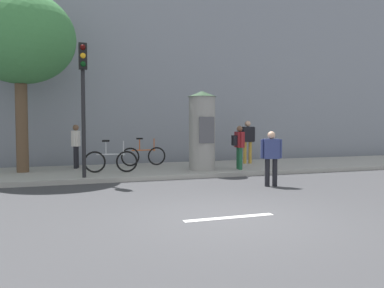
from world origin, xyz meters
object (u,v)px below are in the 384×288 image
(pedestrian_near_pole, at_px, (271,154))
(poster_column, at_px, (202,130))
(street_tree, at_px, (20,38))
(pedestrian_in_light_jacket, at_px, (248,138))
(bicycle_upright, at_px, (111,161))
(pedestrian_with_backpack, at_px, (239,144))
(pedestrian_in_dark_shirt, at_px, (76,143))
(bicycle_leaning, at_px, (144,156))
(traffic_light, at_px, (83,88))

(pedestrian_near_pole, bearing_deg, poster_column, 107.11)
(poster_column, relative_size, street_tree, 0.46)
(pedestrian_near_pole, bearing_deg, street_tree, 147.20)
(pedestrian_in_light_jacket, bearing_deg, bicycle_upright, -168.13)
(pedestrian_with_backpack, bearing_deg, pedestrian_near_pole, -97.29)
(pedestrian_in_dark_shirt, relative_size, pedestrian_with_backpack, 1.03)
(street_tree, distance_m, bicycle_upright, 5.05)
(bicycle_leaning, bearing_deg, pedestrian_in_dark_shirt, -178.86)
(pedestrian_with_backpack, xyz_separation_m, bicycle_leaning, (-3.00, 2.26, -0.54))
(street_tree, bearing_deg, bicycle_leaning, 9.08)
(pedestrian_in_light_jacket, bearing_deg, bicycle_leaning, 173.12)
(pedestrian_in_light_jacket, bearing_deg, pedestrian_in_dark_shirt, 176.09)
(bicycle_leaning, bearing_deg, poster_column, -50.34)
(bicycle_leaning, xyz_separation_m, bicycle_upright, (-1.45, -1.71, 0.00))
(traffic_light, height_order, pedestrian_in_light_jacket, traffic_light)
(pedestrian_with_backpack, bearing_deg, pedestrian_in_dark_shirt, 158.18)
(traffic_light, relative_size, pedestrian_near_pole, 2.55)
(pedestrian_in_light_jacket, height_order, bicycle_upright, pedestrian_in_light_jacket)
(street_tree, xyz_separation_m, bicycle_upright, (2.81, -1.03, -4.07))
(street_tree, relative_size, pedestrian_in_dark_shirt, 3.76)
(traffic_light, bearing_deg, pedestrian_with_backpack, 5.59)
(pedestrian_in_light_jacket, bearing_deg, traffic_light, -160.97)
(pedestrian_near_pole, relative_size, bicycle_leaning, 0.88)
(poster_column, bearing_deg, pedestrian_with_backpack, -9.84)
(street_tree, bearing_deg, pedestrian_near_pole, -32.80)
(traffic_light, xyz_separation_m, street_tree, (-1.91, 2.10, 1.76))
(bicycle_leaning, distance_m, bicycle_upright, 2.24)
(traffic_light, xyz_separation_m, bicycle_leaning, (2.35, 2.78, -2.31))
(street_tree, height_order, pedestrian_near_pole, street_tree)
(pedestrian_with_backpack, height_order, bicycle_leaning, pedestrian_with_backpack)
(pedestrian_with_backpack, relative_size, bicycle_upright, 0.89)
(traffic_light, height_order, pedestrian_with_backpack, traffic_light)
(pedestrian_near_pole, distance_m, pedestrian_in_light_jacket, 4.89)
(poster_column, bearing_deg, pedestrian_in_light_jacket, 30.73)
(poster_column, distance_m, street_tree, 6.82)
(poster_column, height_order, pedestrian_in_dark_shirt, poster_column)
(poster_column, height_order, bicycle_leaning, poster_column)
(pedestrian_near_pole, bearing_deg, pedestrian_in_light_jacket, 70.80)
(traffic_light, xyz_separation_m, bicycle_upright, (0.90, 1.08, -2.31))
(pedestrian_near_pole, relative_size, pedestrian_with_backpack, 1.00)
(pedestrian_in_dark_shirt, xyz_separation_m, bicycle_upright, (1.07, -1.66, -0.55))
(pedestrian_in_light_jacket, relative_size, bicycle_leaning, 0.99)
(street_tree, relative_size, pedestrian_with_backpack, 3.86)
(poster_column, distance_m, pedestrian_near_pole, 3.30)
(poster_column, bearing_deg, street_tree, 167.18)
(street_tree, bearing_deg, pedestrian_in_light_jacket, 1.14)
(pedestrian_in_light_jacket, height_order, pedestrian_with_backpack, pedestrian_in_light_jacket)
(bicycle_upright, bearing_deg, traffic_light, -129.92)
(street_tree, distance_m, pedestrian_in_dark_shirt, 3.98)
(poster_column, xyz_separation_m, pedestrian_near_pole, (0.95, -3.09, -0.65))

